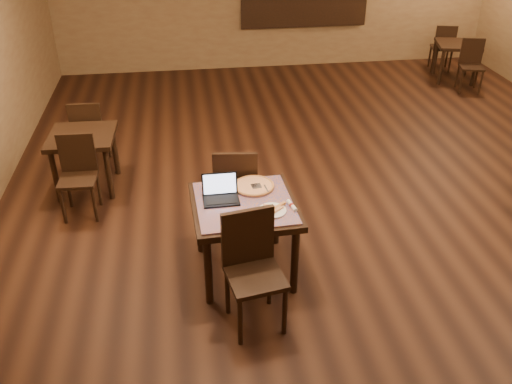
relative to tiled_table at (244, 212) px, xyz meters
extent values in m
plane|color=black|center=(1.35, 1.01, -0.66)|extent=(10.00, 10.00, 0.00)
cylinder|color=black|center=(-0.36, -0.40, -0.31)|extent=(0.07, 0.07, 0.71)
cylinder|color=black|center=(-0.40, 0.36, -0.31)|extent=(0.07, 0.07, 0.71)
cylinder|color=black|center=(0.40, -0.36, -0.31)|extent=(0.07, 0.07, 0.71)
cylinder|color=black|center=(0.36, 0.40, -0.31)|extent=(0.07, 0.07, 0.71)
cube|color=black|center=(0.00, 0.00, 0.06)|extent=(0.96, 0.96, 0.06)
cube|color=#1B40B0|center=(0.00, 0.00, 0.09)|extent=(0.88, 0.88, 0.02)
cylinder|color=black|center=(-0.15, -0.92, -0.43)|extent=(0.04, 0.04, 0.47)
cylinder|color=black|center=(-0.22, -0.55, -0.43)|extent=(0.04, 0.04, 0.47)
cylinder|color=black|center=(0.22, -0.85, -0.43)|extent=(0.04, 0.04, 0.47)
cylinder|color=black|center=(0.15, -0.48, -0.43)|extent=(0.04, 0.04, 0.47)
cube|color=black|center=(0.00, -0.70, -0.17)|extent=(0.51, 0.51, 0.04)
cube|color=black|center=(-0.03, -0.51, 0.10)|extent=(0.44, 0.12, 0.50)
cylinder|color=black|center=(0.21, 0.86, -0.43)|extent=(0.04, 0.04, 0.46)
cylinder|color=black|center=(0.16, 0.49, -0.43)|extent=(0.04, 0.04, 0.46)
cylinder|color=black|center=(-0.16, 0.91, -0.43)|extent=(0.04, 0.04, 0.46)
cylinder|color=black|center=(-0.21, 0.54, -0.43)|extent=(0.04, 0.04, 0.46)
cube|color=black|center=(0.00, 0.70, -0.18)|extent=(0.48, 0.48, 0.04)
cube|color=black|center=(-0.02, 0.51, 0.09)|extent=(0.43, 0.09, 0.49)
cube|color=black|center=(-0.20, 0.05, 0.11)|extent=(0.32, 0.23, 0.02)
cube|color=black|center=(-0.20, 0.16, 0.22)|extent=(0.32, 0.05, 0.21)
cube|color=silver|center=(-0.20, 0.16, 0.22)|extent=(0.29, 0.04, 0.18)
cylinder|color=white|center=(0.22, -0.18, 0.11)|extent=(0.24, 0.24, 0.01)
cylinder|color=silver|center=(0.12, 0.24, 0.11)|extent=(0.36, 0.36, 0.01)
cylinder|color=beige|center=(0.12, 0.24, 0.12)|extent=(0.36, 0.36, 0.02)
torus|color=#BA763B|center=(0.12, 0.24, 0.12)|extent=(0.38, 0.38, 0.02)
cube|color=silver|center=(0.14, 0.22, 0.13)|extent=(0.11, 0.22, 0.01)
cylinder|color=white|center=(0.40, -0.14, 0.12)|extent=(0.07, 0.17, 0.03)
cylinder|color=#A32114|center=(0.40, -0.14, 0.12)|extent=(0.04, 0.04, 0.04)
cylinder|color=black|center=(4.01, 4.58, -0.35)|extent=(0.06, 0.06, 0.63)
cylinder|color=black|center=(4.15, 5.13, -0.35)|extent=(0.06, 0.06, 0.63)
cylinder|color=black|center=(4.56, 4.44, -0.35)|extent=(0.06, 0.06, 0.63)
cylinder|color=black|center=(4.70, 4.99, -0.35)|extent=(0.06, 0.06, 0.63)
cube|color=black|center=(4.35, 4.79, -0.03)|extent=(0.86, 0.86, 0.05)
cylinder|color=black|center=(4.16, 4.10, -0.46)|extent=(0.04, 0.04, 0.40)
cylinder|color=black|center=(4.24, 4.41, -0.46)|extent=(0.04, 0.04, 0.40)
cylinder|color=black|center=(4.47, 4.02, -0.46)|extent=(0.04, 0.04, 0.40)
cylinder|color=black|center=(4.55, 4.33, -0.46)|extent=(0.04, 0.04, 0.40)
cube|color=black|center=(4.35, 4.21, -0.25)|extent=(0.45, 0.45, 0.04)
cube|color=black|center=(4.40, 4.38, -0.02)|extent=(0.37, 0.13, 0.42)
cylinder|color=black|center=(4.55, 5.47, -0.46)|extent=(0.04, 0.04, 0.40)
cylinder|color=black|center=(4.47, 5.17, -0.46)|extent=(0.04, 0.04, 0.40)
cylinder|color=black|center=(4.24, 5.55, -0.46)|extent=(0.04, 0.04, 0.40)
cylinder|color=black|center=(4.16, 5.25, -0.46)|extent=(0.04, 0.04, 0.40)
cube|color=black|center=(4.35, 5.36, -0.25)|extent=(0.45, 0.45, 0.04)
cube|color=black|center=(4.31, 5.20, -0.02)|extent=(0.37, 0.13, 0.42)
cylinder|color=black|center=(-1.95, 1.54, -0.33)|extent=(0.06, 0.06, 0.65)
cylinder|color=black|center=(-1.93, 2.12, -0.33)|extent=(0.06, 0.06, 0.65)
cylinder|color=black|center=(-1.36, 1.51, -0.33)|extent=(0.06, 0.06, 0.65)
cylinder|color=black|center=(-1.34, 2.10, -0.33)|extent=(0.06, 0.06, 0.65)
cube|color=black|center=(-1.65, 1.82, 0.00)|extent=(0.76, 0.76, 0.06)
cylinder|color=black|center=(-1.82, 1.06, -0.45)|extent=(0.04, 0.04, 0.41)
cylinder|color=black|center=(-1.80, 1.39, -0.45)|extent=(0.04, 0.04, 0.41)
cylinder|color=black|center=(-1.49, 1.05, -0.45)|extent=(0.04, 0.04, 0.41)
cylinder|color=black|center=(-1.47, 1.38, -0.45)|extent=(0.04, 0.04, 0.41)
cube|color=black|center=(-1.65, 1.22, -0.23)|extent=(0.40, 0.40, 0.04)
cube|color=black|center=(-1.64, 1.40, 0.01)|extent=(0.39, 0.05, 0.44)
cylinder|color=black|center=(-1.47, 2.57, -0.45)|extent=(0.04, 0.04, 0.41)
cylinder|color=black|center=(-1.49, 2.24, -0.45)|extent=(0.04, 0.04, 0.41)
cylinder|color=black|center=(-1.80, 2.59, -0.45)|extent=(0.04, 0.04, 0.41)
cylinder|color=black|center=(-1.82, 2.26, -0.45)|extent=(0.04, 0.04, 0.41)
cube|color=black|center=(-1.65, 2.42, -0.23)|extent=(0.40, 0.40, 0.04)
cube|color=black|center=(-1.65, 2.24, 0.01)|extent=(0.39, 0.05, 0.44)
camera|label=1|loc=(-0.47, -4.01, 2.65)|focal=38.00mm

